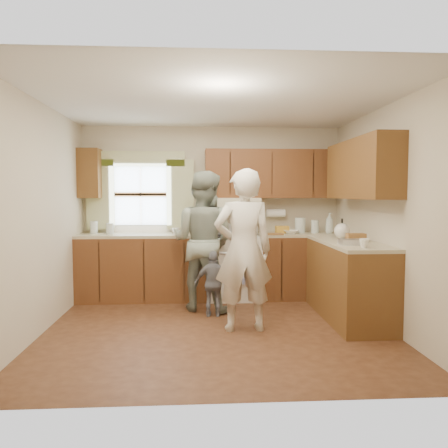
{
  "coord_description": "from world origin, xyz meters",
  "views": [
    {
      "loc": [
        -0.21,
        -4.79,
        1.51
      ],
      "look_at": [
        0.1,
        0.4,
        1.15
      ],
      "focal_mm": 35.0,
      "sensor_mm": 36.0,
      "label": 1
    }
  ],
  "objects": [
    {
      "name": "woman_left",
      "position": [
        0.29,
        -0.05,
        0.89
      ],
      "size": [
        0.68,
        0.47,
        1.78
      ],
      "primitive_type": "imported",
      "rotation": [
        0.0,
        0.0,
        3.21
      ],
      "color": "silver",
      "rests_on": "ground"
    },
    {
      "name": "kitchen_fixtures",
      "position": [
        0.61,
        1.08,
        0.84
      ],
      "size": [
        3.8,
        2.25,
        2.15
      ],
      "color": "#431F0E",
      "rests_on": "ground"
    },
    {
      "name": "child",
      "position": [
        -0.02,
        0.51,
        0.41
      ],
      "size": [
        0.49,
        0.23,
        0.81
      ],
      "primitive_type": "imported",
      "rotation": [
        0.0,
        0.0,
        3.08
      ],
      "color": "gray",
      "rests_on": "ground"
    },
    {
      "name": "woman_right",
      "position": [
        -0.15,
        0.85,
        0.9
      ],
      "size": [
        1.08,
        0.98,
        1.8
      ],
      "primitive_type": "imported",
      "rotation": [
        0.0,
        0.0,
        2.71
      ],
      "color": "#294639",
      "rests_on": "ground"
    },
    {
      "name": "stove",
      "position": [
        0.3,
        1.44,
        0.47
      ],
      "size": [
        0.76,
        0.67,
        1.07
      ],
      "color": "silver",
      "rests_on": "ground"
    },
    {
      "name": "room",
      "position": [
        0.0,
        0.0,
        1.25
      ],
      "size": [
        3.8,
        3.8,
        3.8
      ],
      "color": "#412214",
      "rests_on": "ground"
    }
  ]
}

